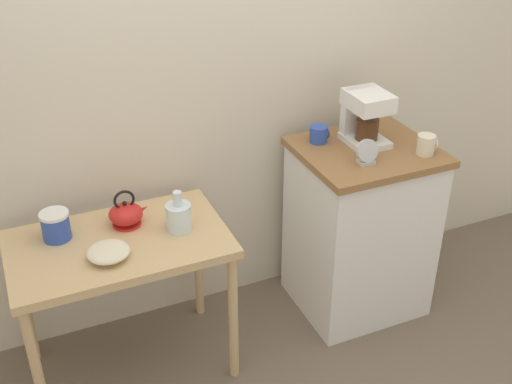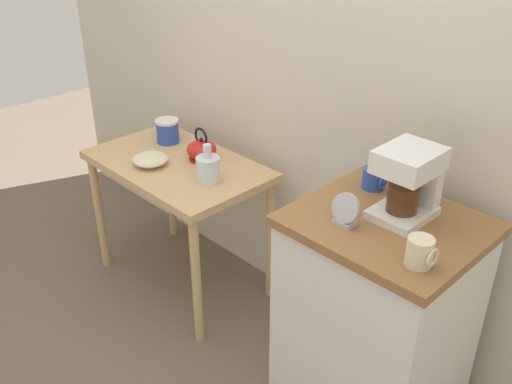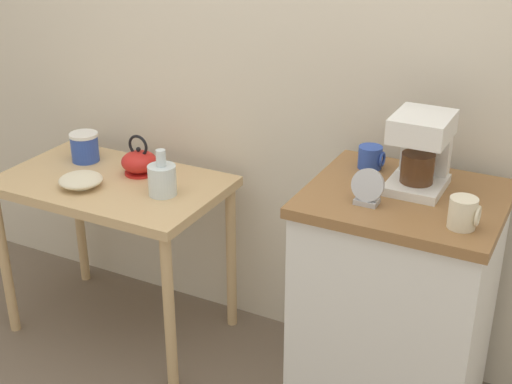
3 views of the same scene
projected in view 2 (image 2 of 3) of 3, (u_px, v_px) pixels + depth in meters
The scene contains 12 objects.
ground_plane at pixel (261, 336), 2.79m from camera, with size 8.00×8.00×0.00m, color #6B5B4C.
back_wall at pixel (354, 37), 2.32m from camera, with size 4.40×0.10×2.80m, color beige.
wooden_table at pixel (178, 179), 2.90m from camera, with size 0.93×0.57×0.72m.
kitchen_counter at pixel (375, 320), 2.22m from camera, with size 0.64×0.57×0.92m.
bowl_stoneware at pixel (150, 159), 2.81m from camera, with size 0.17×0.17×0.06m.
teakettle at pixel (202, 150), 2.85m from camera, with size 0.18×0.15×0.17m.
glass_carafe_vase at pixel (208, 168), 2.64m from camera, with size 0.11×0.11×0.19m.
canister_enamel at pixel (168, 131), 3.04m from camera, with size 0.12×0.12×0.13m.
coffee_maker at pixel (410, 179), 1.96m from camera, with size 0.18×0.22×0.26m.
mug_small_cream at pixel (420, 252), 1.74m from camera, with size 0.09×0.08×0.10m.
mug_blue at pixel (374, 179), 2.19m from camera, with size 0.09×0.09×0.08m.
table_clock at pixel (345, 211), 1.95m from camera, with size 0.11×0.05×0.12m.
Camera 2 is at (1.49, -1.49, 1.96)m, focal length 40.07 mm.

